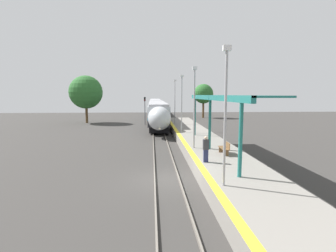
{
  "coord_description": "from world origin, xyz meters",
  "views": [
    {
      "loc": [
        -0.85,
        -15.09,
        5.04
      ],
      "look_at": [
        0.61,
        8.68,
        2.19
      ],
      "focal_mm": 28.0,
      "sensor_mm": 36.0,
      "label": 1
    }
  ],
  "objects": [
    {
      "name": "platform_right",
      "position": [
        3.77,
        0.0,
        0.46
      ],
      "size": [
        4.05,
        64.0,
        0.93
      ],
      "color": "gray",
      "rests_on": "ground_plane"
    },
    {
      "name": "rail_left",
      "position": [
        -0.72,
        0.0,
        0.07
      ],
      "size": [
        0.08,
        90.0,
        0.15
      ],
      "primitive_type": "cube",
      "color": "slate",
      "rests_on": "ground_plane"
    },
    {
      "name": "ground_plane",
      "position": [
        0.0,
        0.0,
        0.0
      ],
      "size": [
        120.0,
        120.0,
        0.0
      ],
      "primitive_type": "plane",
      "color": "#383533"
    },
    {
      "name": "person_waiting",
      "position": [
        2.43,
        0.45,
        1.76
      ],
      "size": [
        0.36,
        0.22,
        1.62
      ],
      "color": "navy",
      "rests_on": "platform_right"
    },
    {
      "name": "station_canopy",
      "position": [
        4.1,
        4.4,
        4.74
      ],
      "size": [
        2.02,
        16.89,
        4.09
      ],
      "color": "#1E6B66",
      "rests_on": "platform_right"
    },
    {
      "name": "lamppost_far",
      "position": [
        2.39,
        13.37,
        4.44
      ],
      "size": [
        0.36,
        0.2,
        6.23
      ],
      "color": "#9E9EA3",
      "rests_on": "platform_right"
    },
    {
      "name": "train",
      "position": [
        0.0,
        38.33,
        2.22
      ],
      "size": [
        2.82,
        49.93,
        3.87
      ],
      "color": "black",
      "rests_on": "ground_plane"
    },
    {
      "name": "background_tree_left",
      "position": [
        -12.54,
        32.54,
        5.48
      ],
      "size": [
        5.87,
        5.87,
        8.43
      ],
      "color": "brown",
      "rests_on": "ground_plane"
    },
    {
      "name": "rail_right",
      "position": [
        0.72,
        0.0,
        0.07
      ],
      "size": [
        0.08,
        90.0,
        0.15
      ],
      "primitive_type": "cube",
      "color": "slate",
      "rests_on": "ground_plane"
    },
    {
      "name": "lamppost_mid",
      "position": [
        2.39,
        4.83,
        4.44
      ],
      "size": [
        0.36,
        0.2,
        6.23
      ],
      "color": "#9E9EA3",
      "rests_on": "platform_right"
    },
    {
      "name": "railway_signal",
      "position": [
        -2.04,
        29.21,
        2.83
      ],
      "size": [
        0.28,
        0.28,
        4.66
      ],
      "color": "#59595E",
      "rests_on": "ground_plane"
    },
    {
      "name": "background_tree_right",
      "position": [
        10.39,
        41.75,
        5.21
      ],
      "size": [
        4.25,
        4.25,
        7.37
      ],
      "color": "brown",
      "rests_on": "ground_plane"
    },
    {
      "name": "lamppost_near",
      "position": [
        2.39,
        -3.71,
        4.44
      ],
      "size": [
        0.36,
        0.2,
        6.23
      ],
      "color": "#9E9EA3",
      "rests_on": "platform_right"
    },
    {
      "name": "platform_bench",
      "position": [
        4.2,
        2.52,
        1.39
      ],
      "size": [
        0.44,
        1.55,
        0.89
      ],
      "color": "brown",
      "rests_on": "platform_right"
    },
    {
      "name": "lamppost_farthest",
      "position": [
        2.39,
        21.91,
        4.44
      ],
      "size": [
        0.36,
        0.2,
        6.23
      ],
      "color": "#9E9EA3",
      "rests_on": "platform_right"
    }
  ]
}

